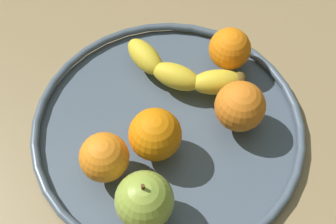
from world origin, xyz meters
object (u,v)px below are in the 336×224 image
Objects in this scene: orange_front_right at (240,106)px; orange_center at (104,157)px; fruit_bowl at (168,126)px; banana at (181,72)px; orange_back_right at (230,49)px; orange_front_left at (159,136)px; apple at (144,200)px.

orange_center is (-13.44, -14.31, -0.26)cm from orange_front_right.
fruit_bowl is 5.54× the size of orange_front_right.
banana is 3.19× the size of orange_back_right.
orange_front_left is at bearing -83.26° from fruit_bowl.
orange_front_left is at bearing 47.14° from orange_center.
orange_back_right is at bearing 79.09° from orange_front_left.
orange_center is at bearing 155.39° from apple.
banana is at bearing 100.71° from apple.
orange_front_right is 1.08× the size of orange_center.
orange_back_right is 0.97× the size of orange_center.
banana is at bearing 161.51° from orange_front_right.
orange_center is at bearing -100.42° from banana.
orange_front_left is 1.12× the size of orange_back_right.
orange_front_left is (-8.28, -8.75, 0.03)cm from orange_front_right.
banana is 21.49cm from apple.
apple reaches higher than banana.
orange_front_left is at bearing 103.67° from apple.
orange_center is at bearing -132.86° from orange_front_left.
banana is 8.06cm from orange_back_right.
apple is 1.15× the size of orange_front_right.
orange_center is (-7.33, 3.35, -0.40)cm from apple.
fruit_bowl is 5.50× the size of orange_front_left.
orange_front_left reaches higher than banana.
orange_front_right is at bearing -18.19° from banana.
orange_front_right reaches higher than orange_center.
orange_back_right is at bearing 87.21° from apple.
orange_center reaches higher than banana.
fruit_bowl is at bearing 101.48° from apple.
orange_front_left is (-2.17, 8.91, -0.11)cm from apple.
orange_front_left is at bearing -81.21° from banana.
banana is 18.06cm from orange_center.
orange_front_left is 7.59cm from orange_center.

